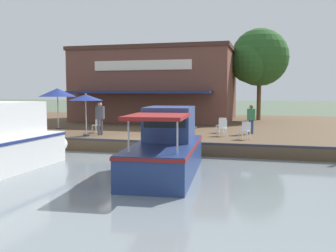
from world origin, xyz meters
TOP-DOWN VIEW (x-y plane):
  - ground_plane at (0.00, 0.00)m, footprint 220.00×220.00m
  - quay_deck at (-11.00, 0.00)m, footprint 22.00×56.00m
  - quay_edge_fender at (-0.10, 0.00)m, footprint 0.20×50.40m
  - waterfront_restaurant at (-13.69, -2.83)m, footprint 9.71×12.53m
  - patio_umbrella_mid_patio_left at (-4.71, -6.67)m, footprint 2.29×2.29m
  - patio_umbrella_by_entrance at (-1.96, -3.33)m, footprint 1.82×1.82m
  - cafe_chair_far_corner_seat at (-5.09, 3.52)m, footprint 0.55×0.55m
  - cafe_chair_facing_river at (-3.52, 3.73)m, footprint 0.49×0.49m
  - cafe_chair_beside_entrance at (-6.14, 0.69)m, footprint 0.47×0.47m
  - cafe_chair_under_first_umbrella at (-3.45, -3.37)m, footprint 0.46×0.46m
  - cafe_chair_mid_patio at (-2.43, 4.97)m, footprint 0.56×0.56m
  - person_at_quay_edge at (-4.99, 5.15)m, footprint 0.46×0.46m
  - person_mid_patio at (-2.31, -2.70)m, footprint 0.50×0.50m
  - motorboat_outer_channel at (3.27, 2.57)m, footprint 6.61×2.58m
  - tree_behind_restaurant at (-15.49, 5.16)m, footprint 4.92×4.68m

SIDE VIEW (x-z plane):
  - ground_plane at x=0.00m, z-range 0.00..0.00m
  - quay_deck at x=-11.00m, z-range 0.00..0.60m
  - quay_edge_fender at x=-0.10m, z-range 0.60..0.70m
  - motorboat_outer_channel at x=3.27m, z-range -0.25..2.05m
  - cafe_chair_far_corner_seat at x=-5.09m, z-range 0.65..1.50m
  - cafe_chair_facing_river at x=-3.52m, z-range 0.65..1.50m
  - cafe_chair_beside_entrance at x=-6.14m, z-range 0.65..1.50m
  - cafe_chair_under_first_umbrella at x=-3.45m, z-range 0.65..1.50m
  - cafe_chair_mid_patio at x=-2.43m, z-range 0.65..1.50m
  - person_at_quay_edge at x=-4.99m, z-range 0.80..2.41m
  - person_mid_patio at x=-2.31m, z-range 0.84..2.61m
  - patio_umbrella_by_entrance at x=-1.96m, z-range 1.50..3.73m
  - patio_umbrella_mid_patio_left at x=-4.71m, z-range 1.59..4.17m
  - waterfront_restaurant at x=-13.69m, z-range 0.60..6.38m
  - tree_behind_restaurant at x=-15.49m, z-range 1.87..9.35m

